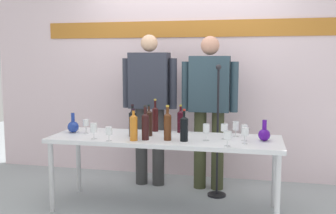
{
  "coord_description": "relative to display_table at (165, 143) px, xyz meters",
  "views": [
    {
      "loc": [
        0.86,
        -3.7,
        1.49
      ],
      "look_at": [
        0.0,
        0.15,
        1.01
      ],
      "focal_mm": 42.38,
      "sensor_mm": 36.0,
      "label": 1
    }
  ],
  "objects": [
    {
      "name": "wine_bottle_0",
      "position": [
        -0.15,
        -0.16,
        0.2
      ],
      "size": [
        0.07,
        0.07,
        0.33
      ],
      "color": "black",
      "rests_on": "display_table"
    },
    {
      "name": "wine_bottle_2",
      "position": [
        0.22,
        -0.14,
        0.18
      ],
      "size": [
        0.07,
        0.07,
        0.3
      ],
      "color": "black",
      "rests_on": "display_table"
    },
    {
      "name": "wine_glass_right_0",
      "position": [
        0.76,
        -0.02,
        0.16
      ],
      "size": [
        0.06,
        0.06,
        0.15
      ],
      "color": "white",
      "rests_on": "display_table"
    },
    {
      "name": "microphone_stand",
      "position": [
        0.47,
        0.49,
        -0.2
      ],
      "size": [
        0.2,
        0.2,
        1.43
      ],
      "color": "black",
      "rests_on": "ground"
    },
    {
      "name": "wine_bottle_5",
      "position": [
        -0.25,
        -0.22,
        0.19
      ],
      "size": [
        0.07,
        0.07,
        0.3
      ],
      "color": "#C8701E",
      "rests_on": "display_table"
    },
    {
      "name": "wine_glass_left_1",
      "position": [
        -0.64,
        -0.23,
        0.16
      ],
      "size": [
        0.06,
        0.06,
        0.16
      ],
      "color": "white",
      "rests_on": "display_table"
    },
    {
      "name": "presenter_left",
      "position": [
        -0.35,
        0.73,
        0.35
      ],
      "size": [
        0.65,
        0.22,
        1.76
      ],
      "color": "#333334",
      "rests_on": "ground"
    },
    {
      "name": "wine_glass_right_2",
      "position": [
        0.67,
        0.18,
        0.16
      ],
      "size": [
        0.06,
        0.06,
        0.15
      ],
      "color": "white",
      "rests_on": "display_table"
    },
    {
      "name": "wine_glass_right_3",
      "position": [
        0.63,
        -0.27,
        0.15
      ],
      "size": [
        0.07,
        0.07,
        0.13
      ],
      "color": "white",
      "rests_on": "display_table"
    },
    {
      "name": "wine_glass_left_0",
      "position": [
        -0.46,
        -0.29,
        0.15
      ],
      "size": [
        0.06,
        0.06,
        0.14
      ],
      "color": "white",
      "rests_on": "display_table"
    },
    {
      "name": "wine_bottle_7",
      "position": [
        0.1,
        0.28,
        0.18
      ],
      "size": [
        0.07,
        0.07,
        0.29
      ],
      "color": "#330813",
      "rests_on": "display_table"
    },
    {
      "name": "decanter_blue_left",
      "position": [
        -0.98,
        0.03,
        0.12
      ],
      "size": [
        0.12,
        0.12,
        0.2
      ],
      "color": "navy",
      "rests_on": "display_table"
    },
    {
      "name": "decanter_blue_right",
      "position": [
        0.94,
        0.03,
        0.12
      ],
      "size": [
        0.11,
        0.11,
        0.2
      ],
      "color": "#491090",
      "rests_on": "display_table"
    },
    {
      "name": "wine_bottle_3",
      "position": [
        0.06,
        -0.13,
        0.2
      ],
      "size": [
        0.07,
        0.07,
        0.33
      ],
      "color": "#4F2711",
      "rests_on": "display_table"
    },
    {
      "name": "wine_bottle_1",
      "position": [
        -0.32,
        -0.02,
        0.19
      ],
      "size": [
        0.07,
        0.07,
        0.32
      ],
      "color": "black",
      "rests_on": "display_table"
    },
    {
      "name": "display_table",
      "position": [
        0.0,
        0.0,
        0.0
      ],
      "size": [
        2.24,
        0.7,
        0.73
      ],
      "color": "silver",
      "rests_on": "ground"
    },
    {
      "name": "ground_plane",
      "position": [
        0.0,
        0.0,
        -0.67
      ],
      "size": [
        10.0,
        10.0,
        0.0
      ],
      "primitive_type": "plane",
      "color": "#98A0A4"
    },
    {
      "name": "wine_bottle_6",
      "position": [
        -0.17,
        0.29,
        0.2
      ],
      "size": [
        0.06,
        0.06,
        0.34
      ],
      "color": "#351011",
      "rests_on": "display_table"
    },
    {
      "name": "back_wall",
      "position": [
        0.0,
        1.21,
        0.83
      ],
      "size": [
        5.19,
        0.11,
        3.0
      ],
      "color": "silver",
      "rests_on": "ground"
    },
    {
      "name": "wine_glass_right_4",
      "position": [
        0.41,
        -0.08,
        0.17
      ],
      "size": [
        0.06,
        0.06,
        0.16
      ],
      "color": "white",
      "rests_on": "display_table"
    },
    {
      "name": "presenter_right",
      "position": [
        0.35,
        0.73,
        0.33
      ],
      "size": [
        0.64,
        0.22,
        1.73
      ],
      "color": "#373B23",
      "rests_on": "ground"
    },
    {
      "name": "wine_bottle_4",
      "position": [
        -0.17,
        0.03,
        0.19
      ],
      "size": [
        0.07,
        0.07,
        0.31
      ],
      "color": "black",
      "rests_on": "display_table"
    },
    {
      "name": "wine_glass_right_1",
      "position": [
        0.58,
        0.02,
        0.17
      ],
      "size": [
        0.07,
        0.07,
        0.15
      ],
      "color": "white",
      "rests_on": "display_table"
    },
    {
      "name": "wine_glass_left_2",
      "position": [
        -0.83,
        0.01,
        0.16
      ],
      "size": [
        0.06,
        0.06,
        0.15
      ],
      "color": "white",
      "rests_on": "display_table"
    },
    {
      "name": "wine_glass_right_5",
      "position": [
        0.77,
        -0.14,
        0.17
      ],
      "size": [
        0.07,
        0.07,
        0.15
      ],
      "color": "white",
      "rests_on": "display_table"
    }
  ]
}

